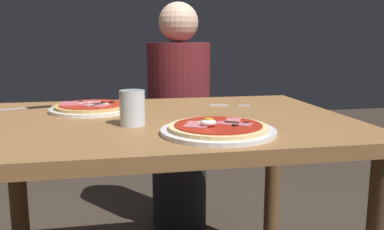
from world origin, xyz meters
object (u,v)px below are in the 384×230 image
(pizza_foreground, at_px, (218,129))
(water_glass_near, at_px, (132,110))
(pizza_across_left, at_px, (92,108))
(knife, at_px, (28,108))
(fork, at_px, (226,105))
(diner_person, at_px, (179,124))
(dining_table, at_px, (163,151))

(pizza_foreground, xyz_separation_m, water_glass_near, (-0.22, 0.15, 0.03))
(pizza_foreground, relative_size, pizza_across_left, 1.06)
(pizza_foreground, relative_size, knife, 1.65)
(fork, xyz_separation_m, diner_person, (-0.09, 0.58, -0.19))
(pizza_across_left, relative_size, fork, 1.89)
(pizza_across_left, bearing_deg, knife, 158.63)
(pizza_across_left, bearing_deg, dining_table, -38.27)
(fork, bearing_deg, knife, 174.13)
(diner_person, bearing_deg, fork, 98.77)
(pizza_foreground, height_order, fork, pizza_foreground)
(pizza_foreground, height_order, diner_person, diner_person)
(knife, height_order, diner_person, diner_person)
(dining_table, xyz_separation_m, knife, (-0.47, 0.27, 0.11))
(pizza_across_left, distance_m, knife, 0.25)
(dining_table, height_order, water_glass_near, water_glass_near)
(dining_table, xyz_separation_m, pizza_foreground, (0.12, -0.25, 0.12))
(knife, xyz_separation_m, diner_person, (0.65, 0.50, -0.19))
(fork, xyz_separation_m, knife, (-0.73, 0.08, 0.00))
(dining_table, relative_size, pizza_across_left, 4.08)
(pizza_across_left, xyz_separation_m, water_glass_near, (0.13, -0.28, 0.03))
(pizza_foreground, relative_size, diner_person, 0.27)
(fork, distance_m, diner_person, 0.61)
(pizza_across_left, relative_size, diner_person, 0.25)
(dining_table, distance_m, diner_person, 0.80)
(water_glass_near, distance_m, fork, 0.48)
(pizza_across_left, relative_size, knife, 1.55)
(dining_table, xyz_separation_m, water_glass_near, (-0.10, -0.10, 0.16))
(water_glass_near, bearing_deg, fork, 38.45)
(pizza_across_left, xyz_separation_m, diner_person, (0.41, 0.59, -0.20))
(dining_table, relative_size, pizza_foreground, 3.83)
(dining_table, relative_size, fork, 7.72)
(water_glass_near, relative_size, knife, 0.55)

